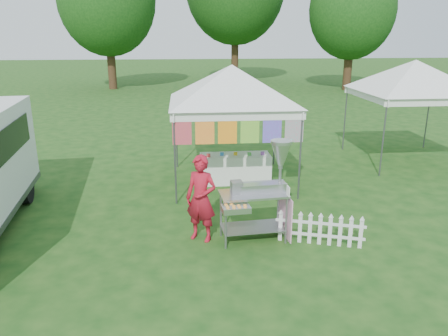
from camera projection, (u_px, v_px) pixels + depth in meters
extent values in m
plane|color=#144313|center=(252.00, 242.00, 8.15)|extent=(120.00, 120.00, 0.00)
cylinder|color=#59595E|center=(175.00, 159.00, 9.69)|extent=(0.04, 0.04, 2.10)
cylinder|color=#59595E|center=(300.00, 156.00, 9.94)|extent=(0.04, 0.04, 2.10)
cylinder|color=#59595E|center=(176.00, 132.00, 12.39)|extent=(0.04, 0.04, 2.10)
cylinder|color=#59595E|center=(275.00, 130.00, 12.64)|extent=(0.04, 0.04, 2.10)
cube|color=white|center=(239.00, 116.00, 9.53)|extent=(3.00, 0.03, 0.22)
cube|color=white|center=(226.00, 98.00, 12.23)|extent=(3.00, 0.03, 0.22)
pyramid|color=white|center=(232.00, 64.00, 10.59)|extent=(4.24, 4.24, 0.90)
cylinder|color=#59595E|center=(239.00, 112.00, 9.51)|extent=(3.00, 0.03, 0.03)
cube|color=#B7166E|center=(182.00, 129.00, 9.50)|extent=(0.42, 0.01, 0.70)
cube|color=red|center=(205.00, 129.00, 9.54)|extent=(0.42, 0.01, 0.70)
cube|color=#E85219|center=(227.00, 128.00, 9.59)|extent=(0.42, 0.01, 0.70)
cube|color=green|center=(250.00, 128.00, 9.63)|extent=(0.42, 0.01, 0.70)
cube|color=purple|center=(272.00, 127.00, 9.68)|extent=(0.42, 0.01, 0.70)
cube|color=#34C6A7|center=(294.00, 127.00, 9.73)|extent=(0.42, 0.01, 0.70)
cylinder|color=#59595E|center=(383.00, 138.00, 11.61)|extent=(0.04, 0.04, 2.10)
cylinder|color=#59595E|center=(345.00, 118.00, 14.31)|extent=(0.04, 0.04, 2.10)
cylinder|color=#59595E|center=(427.00, 117.00, 14.57)|extent=(0.04, 0.04, 2.10)
cube|color=white|center=(439.00, 102.00, 11.46)|extent=(3.00, 0.03, 0.22)
cube|color=white|center=(390.00, 89.00, 14.16)|extent=(3.00, 0.03, 0.22)
pyramid|color=white|center=(416.00, 60.00, 12.51)|extent=(4.24, 4.24, 0.90)
cylinder|color=#59595E|center=(440.00, 99.00, 11.43)|extent=(3.00, 0.03, 0.03)
cylinder|color=#3B2A15|center=(111.00, 60.00, 29.84)|extent=(0.56, 0.56, 3.96)
cylinder|color=#3B2A15|center=(235.00, 50.00, 34.32)|extent=(0.56, 0.56, 4.84)
cylinder|color=#3B2A15|center=(348.00, 63.00, 29.45)|extent=(0.56, 0.56, 3.52)
ellipsoid|color=#275C19|center=(353.00, 9.00, 28.43)|extent=(5.60, 5.60, 6.44)
cylinder|color=gray|center=(226.00, 225.00, 7.77)|extent=(0.04, 0.04, 0.92)
cylinder|color=gray|center=(286.00, 220.00, 7.96)|extent=(0.04, 0.04, 0.92)
cylinder|color=gray|center=(221.00, 214.00, 8.25)|extent=(0.04, 0.04, 0.92)
cylinder|color=gray|center=(278.00, 210.00, 8.44)|extent=(0.04, 0.04, 0.92)
cube|color=gray|center=(253.00, 227.00, 8.17)|extent=(1.21, 0.68, 0.02)
cube|color=#B7B7BC|center=(253.00, 194.00, 7.97)|extent=(1.27, 0.71, 0.04)
cube|color=#B7B7BC|center=(263.00, 187.00, 8.02)|extent=(0.89, 0.33, 0.15)
cube|color=gray|center=(237.00, 187.00, 7.93)|extent=(0.22, 0.24, 0.22)
cylinder|color=gray|center=(280.00, 168.00, 7.97)|extent=(0.06, 0.06, 0.92)
cone|color=#B7B7BC|center=(281.00, 154.00, 7.89)|extent=(0.40, 0.40, 0.41)
cylinder|color=#B7B7BC|center=(281.00, 142.00, 7.83)|extent=(0.42, 0.42, 0.06)
cube|color=#B7B7BC|center=(236.00, 209.00, 7.57)|extent=(0.51, 0.35, 0.10)
cube|color=#E59ABE|center=(285.00, 215.00, 8.21)|extent=(0.09, 0.76, 0.83)
cube|color=white|center=(288.00, 191.00, 7.76)|extent=(0.03, 0.14, 0.18)
imported|color=#A81426|center=(201.00, 199.00, 8.02)|extent=(0.71, 0.63, 1.64)
cube|color=black|center=(10.00, 141.00, 8.50)|extent=(0.31, 3.03, 0.61)
cylinder|color=black|center=(25.00, 187.00, 9.91)|extent=(0.31, 0.77, 0.75)
cube|color=silver|center=(280.00, 227.00, 8.12)|extent=(0.07, 0.04, 0.56)
cube|color=silver|center=(290.00, 228.00, 8.09)|extent=(0.07, 0.04, 0.56)
cube|color=silver|center=(300.00, 229.00, 8.05)|extent=(0.07, 0.04, 0.56)
cube|color=silver|center=(310.00, 229.00, 8.01)|extent=(0.07, 0.04, 0.56)
cube|color=silver|center=(320.00, 230.00, 7.98)|extent=(0.07, 0.04, 0.56)
cube|color=silver|center=(330.00, 231.00, 7.94)|extent=(0.07, 0.04, 0.56)
cube|color=silver|center=(340.00, 232.00, 7.90)|extent=(0.07, 0.04, 0.56)
cube|color=silver|center=(350.00, 233.00, 7.87)|extent=(0.07, 0.04, 0.56)
cube|color=silver|center=(361.00, 234.00, 7.83)|extent=(0.07, 0.04, 0.56)
cube|color=silver|center=(319.00, 235.00, 8.01)|extent=(1.55, 0.52, 0.05)
cube|color=silver|center=(320.00, 223.00, 7.93)|extent=(1.55, 0.52, 0.05)
cube|color=white|center=(235.00, 168.00, 11.35)|extent=(1.80, 0.70, 0.73)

